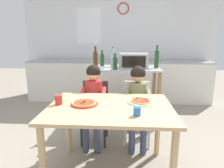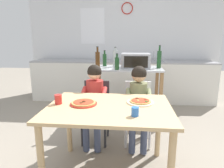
{
  "view_description": "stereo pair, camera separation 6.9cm",
  "coord_description": "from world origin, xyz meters",
  "px_view_note": "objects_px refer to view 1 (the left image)",
  "views": [
    {
      "loc": [
        0.14,
        -1.83,
        1.39
      ],
      "look_at": [
        0.0,
        0.3,
        0.9
      ],
      "focal_mm": 32.18,
      "sensor_mm": 36.0,
      "label": 1
    },
    {
      "loc": [
        0.2,
        -1.83,
        1.39
      ],
      "look_at": [
        0.0,
        0.3,
        0.9
      ],
      "focal_mm": 32.18,
      "sensor_mm": 36.0,
      "label": 2
    }
  ],
  "objects_px": {
    "dining_chair_left": "(95,107)",
    "child_in_red_shirt": "(93,96)",
    "bottle_dark_olive_oil": "(96,60)",
    "pizza_plate_red_rimmed": "(84,103)",
    "bottle_clear_vinegar": "(115,63)",
    "drinking_cup_blue": "(137,111)",
    "dining_table": "(110,116)",
    "bottle_brown_beer": "(157,59)",
    "drinking_cup_red": "(59,100)",
    "toaster_oven": "(133,61)",
    "dining_chair_right": "(137,108)",
    "child_in_olive_shirt": "(138,97)",
    "bottle_tall_green_wine": "(102,60)",
    "bottle_squat_spirits": "(113,58)",
    "kitchen_island_cart": "(125,86)",
    "pizza_plate_cream": "(141,101)"
  },
  "relations": [
    {
      "from": "bottle_tall_green_wine",
      "to": "drinking_cup_red",
      "type": "height_order",
      "value": "bottle_tall_green_wine"
    },
    {
      "from": "bottle_tall_green_wine",
      "to": "child_in_red_shirt",
      "type": "relative_size",
      "value": 0.26
    },
    {
      "from": "kitchen_island_cart",
      "to": "child_in_olive_shirt",
      "type": "height_order",
      "value": "child_in_olive_shirt"
    },
    {
      "from": "bottle_clear_vinegar",
      "to": "dining_table",
      "type": "distance_m",
      "value": 1.23
    },
    {
      "from": "kitchen_island_cart",
      "to": "bottle_dark_olive_oil",
      "type": "bearing_deg",
      "value": -166.68
    },
    {
      "from": "bottle_brown_beer",
      "to": "bottle_clear_vinegar",
      "type": "bearing_deg",
      "value": -161.75
    },
    {
      "from": "bottle_tall_green_wine",
      "to": "child_in_olive_shirt",
      "type": "relative_size",
      "value": 0.26
    },
    {
      "from": "pizza_plate_cream",
      "to": "child_in_olive_shirt",
      "type": "bearing_deg",
      "value": 90.02
    },
    {
      "from": "bottle_squat_spirits",
      "to": "drinking_cup_blue",
      "type": "bearing_deg",
      "value": -79.96
    },
    {
      "from": "bottle_tall_green_wine",
      "to": "pizza_plate_cream",
      "type": "bearing_deg",
      "value": -68.84
    },
    {
      "from": "dining_table",
      "to": "child_in_red_shirt",
      "type": "bearing_deg",
      "value": 113.58
    },
    {
      "from": "kitchen_island_cart",
      "to": "child_in_olive_shirt",
      "type": "relative_size",
      "value": 1.06
    },
    {
      "from": "bottle_dark_olive_oil",
      "to": "child_in_olive_shirt",
      "type": "distance_m",
      "value": 1.01
    },
    {
      "from": "dining_chair_right",
      "to": "kitchen_island_cart",
      "type": "bearing_deg",
      "value": 102.82
    },
    {
      "from": "bottle_clear_vinegar",
      "to": "drinking_cup_blue",
      "type": "distance_m",
      "value": 1.44
    },
    {
      "from": "pizza_plate_cream",
      "to": "drinking_cup_red",
      "type": "xyz_separation_m",
      "value": [
        -0.81,
        -0.11,
        0.04
      ]
    },
    {
      "from": "child_in_olive_shirt",
      "to": "pizza_plate_red_rimmed",
      "type": "relative_size",
      "value": 3.87
    },
    {
      "from": "bottle_dark_olive_oil",
      "to": "bottle_tall_green_wine",
      "type": "distance_m",
      "value": 0.28
    },
    {
      "from": "dining_table",
      "to": "child_in_red_shirt",
      "type": "xyz_separation_m",
      "value": [
        -0.26,
        0.59,
        0.03
      ]
    },
    {
      "from": "toaster_oven",
      "to": "bottle_clear_vinegar",
      "type": "distance_m",
      "value": 0.35
    },
    {
      "from": "bottle_clear_vinegar",
      "to": "drinking_cup_red",
      "type": "relative_size",
      "value": 2.56
    },
    {
      "from": "bottle_clear_vinegar",
      "to": "child_in_olive_shirt",
      "type": "bearing_deg",
      "value": -61.52
    },
    {
      "from": "dining_table",
      "to": "drinking_cup_red",
      "type": "height_order",
      "value": "drinking_cup_red"
    },
    {
      "from": "bottle_brown_beer",
      "to": "pizza_plate_red_rimmed",
      "type": "height_order",
      "value": "bottle_brown_beer"
    },
    {
      "from": "bottle_dark_olive_oil",
      "to": "pizza_plate_red_rimmed",
      "type": "height_order",
      "value": "bottle_dark_olive_oil"
    },
    {
      "from": "bottle_clear_vinegar",
      "to": "dining_chair_left",
      "type": "relative_size",
      "value": 0.3
    },
    {
      "from": "bottle_squat_spirits",
      "to": "dining_table",
      "type": "height_order",
      "value": "bottle_squat_spirits"
    },
    {
      "from": "bottle_squat_spirits",
      "to": "child_in_olive_shirt",
      "type": "bearing_deg",
      "value": -67.91
    },
    {
      "from": "bottle_clear_vinegar",
      "to": "dining_chair_right",
      "type": "relative_size",
      "value": 0.3
    },
    {
      "from": "dining_chair_right",
      "to": "child_in_olive_shirt",
      "type": "distance_m",
      "value": 0.22
    },
    {
      "from": "toaster_oven",
      "to": "child_in_olive_shirt",
      "type": "bearing_deg",
      "value": -87.83
    },
    {
      "from": "bottle_dark_olive_oil",
      "to": "dining_chair_right",
      "type": "distance_m",
      "value": 1.02
    },
    {
      "from": "child_in_red_shirt",
      "to": "pizza_plate_cream",
      "type": "xyz_separation_m",
      "value": [
        0.56,
        -0.46,
        0.09
      ]
    },
    {
      "from": "dining_chair_left",
      "to": "child_in_red_shirt",
      "type": "bearing_deg",
      "value": -90.0
    },
    {
      "from": "bottle_squat_spirits",
      "to": "pizza_plate_cream",
      "type": "bearing_deg",
      "value": -75.07
    },
    {
      "from": "bottle_clear_vinegar",
      "to": "kitchen_island_cart",
      "type": "bearing_deg",
      "value": 53.79
    },
    {
      "from": "dining_chair_right",
      "to": "drinking_cup_blue",
      "type": "relative_size",
      "value": 10.58
    },
    {
      "from": "toaster_oven",
      "to": "dining_table",
      "type": "height_order",
      "value": "toaster_oven"
    },
    {
      "from": "toaster_oven",
      "to": "bottle_brown_beer",
      "type": "bearing_deg",
      "value": 0.21
    },
    {
      "from": "drinking_cup_red",
      "to": "bottle_tall_green_wine",
      "type": "bearing_deg",
      "value": 80.21
    },
    {
      "from": "dining_table",
      "to": "dining_chair_left",
      "type": "height_order",
      "value": "dining_chair_left"
    },
    {
      "from": "child_in_red_shirt",
      "to": "bottle_dark_olive_oil",
      "type": "bearing_deg",
      "value": 95.23
    },
    {
      "from": "pizza_plate_cream",
      "to": "bottle_clear_vinegar",
      "type": "bearing_deg",
      "value": 106.69
    },
    {
      "from": "bottle_clear_vinegar",
      "to": "child_in_red_shirt",
      "type": "height_order",
      "value": "bottle_clear_vinegar"
    },
    {
      "from": "bottle_brown_beer",
      "to": "pizza_plate_red_rimmed",
      "type": "relative_size",
      "value": 1.35
    },
    {
      "from": "dining_table",
      "to": "dining_chair_right",
      "type": "distance_m",
      "value": 0.8
    },
    {
      "from": "toaster_oven",
      "to": "pizza_plate_red_rimmed",
      "type": "relative_size",
      "value": 1.68
    },
    {
      "from": "kitchen_island_cart",
      "to": "dining_chair_right",
      "type": "height_order",
      "value": "kitchen_island_cart"
    },
    {
      "from": "dining_chair_left",
      "to": "dining_chair_right",
      "type": "bearing_deg",
      "value": 0.8
    },
    {
      "from": "bottle_brown_beer",
      "to": "drinking_cup_red",
      "type": "relative_size",
      "value": 3.77
    }
  ]
}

